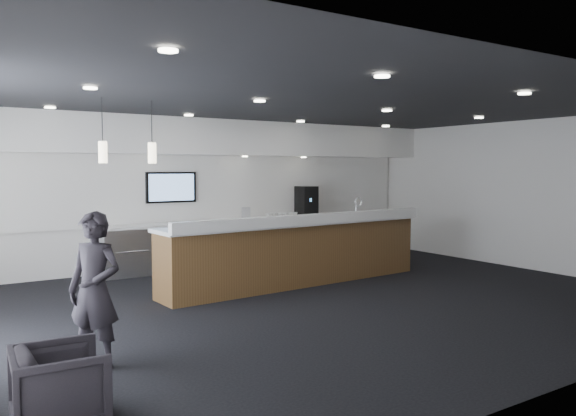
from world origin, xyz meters
TOP-DOWN VIEW (x-y plane):
  - ground at (0.00, 0.00)m, footprint 10.00×10.00m
  - ceiling at (0.00, 0.00)m, footprint 10.00×8.00m
  - back_wall at (0.00, 4.00)m, footprint 10.00×0.02m
  - right_wall at (5.00, 0.00)m, footprint 0.02×8.00m
  - soffit_bulkhead at (0.00, 3.55)m, footprint 10.00×0.90m
  - alcove_panel at (0.00, 3.97)m, footprint 9.80×0.06m
  - back_credenza at (-0.00, 3.64)m, footprint 5.06×0.66m
  - wall_tv at (-1.00, 3.91)m, footprint 1.05×0.08m
  - pendant_left at (-2.40, 0.80)m, footprint 0.12×0.12m
  - pendant_right at (-3.10, 0.80)m, footprint 0.12×0.12m
  - ceiling_can_lights at (0.00, 0.00)m, footprint 7.00×5.00m
  - service_counter at (0.27, 1.22)m, footprint 5.21×1.18m
  - coffee_machine at (2.17, 3.68)m, footprint 0.40×0.52m
  - info_sign_left at (0.50, 3.51)m, footprint 0.17×0.04m
  - info_sign_right at (0.51, 3.52)m, footprint 0.20×0.02m
  - armchair at (-4.35, -2.29)m, footprint 0.74×0.72m
  - lounge_guest at (-3.78, -1.11)m, footprint 0.67×0.69m
  - cup_0 at (1.77, 3.56)m, footprint 0.11×0.11m
  - cup_1 at (1.63, 3.56)m, footprint 0.16×0.16m
  - cup_2 at (1.49, 3.56)m, footprint 0.14×0.14m
  - cup_3 at (1.35, 3.56)m, footprint 0.14×0.14m
  - cup_4 at (1.21, 3.56)m, footprint 0.15×0.15m
  - cup_5 at (1.07, 3.56)m, footprint 0.12×0.12m

SIDE VIEW (x-z plane):
  - ground at x=0.00m, z-range 0.00..0.00m
  - armchair at x=-4.35m, z-range 0.00..0.64m
  - back_credenza at x=0.00m, z-range 0.00..0.95m
  - service_counter at x=0.27m, z-range -0.17..1.32m
  - lounge_guest at x=-3.78m, z-range 0.00..1.59m
  - cup_0 at x=1.77m, z-range 0.95..1.06m
  - cup_1 at x=1.63m, z-range 0.95..1.06m
  - cup_2 at x=1.49m, z-range 0.95..1.06m
  - cup_3 at x=1.35m, z-range 0.95..1.06m
  - cup_4 at x=1.21m, z-range 0.95..1.06m
  - cup_5 at x=1.07m, z-range 0.95..1.06m
  - info_sign_left at x=0.50m, z-range 0.95..1.18m
  - info_sign_right at x=0.51m, z-range 0.95..1.21m
  - coffee_machine at x=2.17m, z-range 0.95..1.62m
  - back_wall at x=0.00m, z-range 0.00..3.00m
  - right_wall at x=5.00m, z-range 0.00..3.00m
  - alcove_panel at x=0.00m, z-range 0.90..2.30m
  - wall_tv at x=-1.00m, z-range 1.34..1.96m
  - pendant_left at x=-2.40m, z-range 2.10..2.40m
  - pendant_right at x=-3.10m, z-range 2.10..2.40m
  - soffit_bulkhead at x=0.00m, z-range 2.30..3.00m
  - ceiling_can_lights at x=0.00m, z-range 2.96..2.98m
  - ceiling at x=0.00m, z-range 2.99..3.01m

